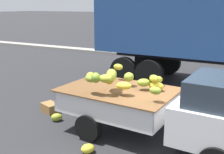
{
  "coord_description": "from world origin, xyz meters",
  "views": [
    {
      "loc": [
        1.67,
        -5.98,
        3.06
      ],
      "look_at": [
        -1.49,
        0.01,
        1.3
      ],
      "focal_mm": 44.38,
      "sensor_mm": 36.0,
      "label": 1
    }
  ],
  "objects_px": {
    "pickup_truck": "(195,111)",
    "produce_crate": "(50,108)",
    "fallen_banana_bunch_near_tailgate": "(57,117)",
    "fallen_banana_bunch_by_wheel": "(88,149)"
  },
  "relations": [
    {
      "from": "pickup_truck",
      "to": "produce_crate",
      "type": "distance_m",
      "value": 4.26
    },
    {
      "from": "pickup_truck",
      "to": "fallen_banana_bunch_near_tailgate",
      "type": "bearing_deg",
      "value": -173.86
    },
    {
      "from": "fallen_banana_bunch_near_tailgate",
      "to": "produce_crate",
      "type": "bearing_deg",
      "value": 143.88
    },
    {
      "from": "pickup_truck",
      "to": "fallen_banana_bunch_near_tailgate",
      "type": "height_order",
      "value": "pickup_truck"
    },
    {
      "from": "fallen_banana_bunch_near_tailgate",
      "to": "fallen_banana_bunch_by_wheel",
      "type": "xyz_separation_m",
      "value": [
        1.67,
        -1.03,
        -0.01
      ]
    },
    {
      "from": "pickup_truck",
      "to": "produce_crate",
      "type": "height_order",
      "value": "pickup_truck"
    },
    {
      "from": "pickup_truck",
      "to": "fallen_banana_bunch_by_wheel",
      "type": "bearing_deg",
      "value": -144.82
    },
    {
      "from": "fallen_banana_bunch_near_tailgate",
      "to": "produce_crate",
      "type": "relative_size",
      "value": 0.57
    },
    {
      "from": "produce_crate",
      "to": "fallen_banana_bunch_near_tailgate",
      "type": "bearing_deg",
      "value": -36.12
    },
    {
      "from": "fallen_banana_bunch_near_tailgate",
      "to": "fallen_banana_bunch_by_wheel",
      "type": "relative_size",
      "value": 1.0
    }
  ]
}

